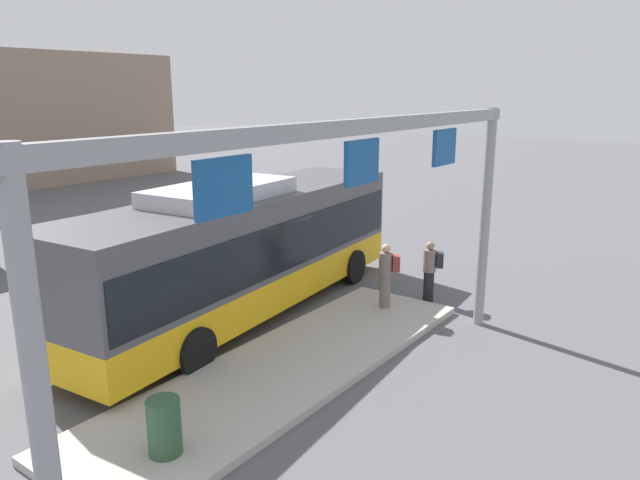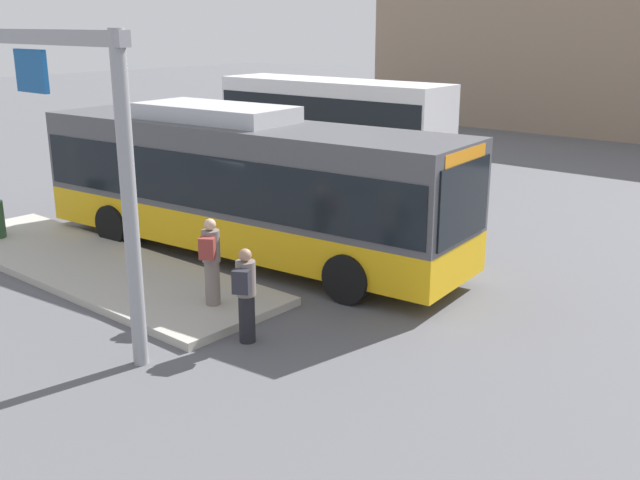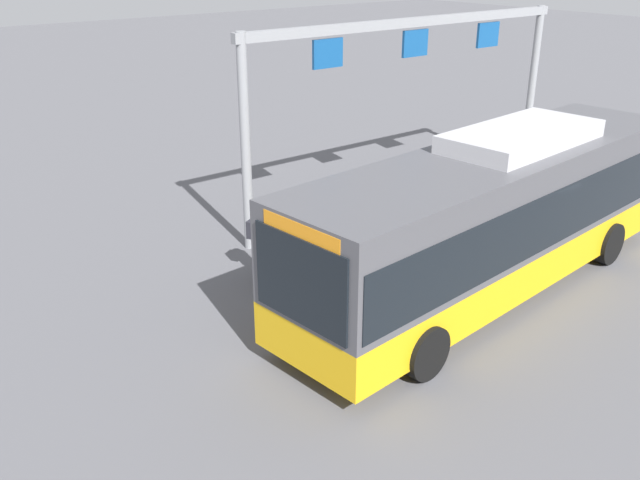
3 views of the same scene
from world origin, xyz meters
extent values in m
plane|color=#56565B|center=(0.00, 0.00, 0.00)|extent=(120.00, 120.00, 0.00)
cube|color=#B2ADA3|center=(-1.88, -2.94, 0.08)|extent=(10.00, 2.80, 0.16)
cube|color=#EAAD14|center=(0.00, 0.00, 0.77)|extent=(11.02, 3.51, 0.85)
cube|color=#4C4C51|center=(0.00, 0.00, 2.15)|extent=(11.02, 3.51, 1.90)
cube|color=black|center=(0.00, 0.00, 1.95)|extent=(10.81, 3.53, 1.20)
cube|color=black|center=(5.41, 0.51, 2.05)|extent=(0.24, 2.12, 1.50)
cube|color=#B7B7BC|center=(-0.81, -0.08, 3.28)|extent=(3.94, 2.10, 0.36)
cube|color=orange|center=(5.34, 0.51, 2.90)|extent=(0.28, 1.75, 0.28)
cylinder|color=black|center=(3.49, 1.54, 0.50)|extent=(1.02, 0.39, 1.00)
cylinder|color=black|center=(3.71, -0.85, 0.50)|extent=(1.02, 0.39, 1.00)
cylinder|color=black|center=(-3.32, 0.89, 0.50)|extent=(1.02, 0.39, 1.00)
cylinder|color=black|center=(-3.09, -1.50, 0.50)|extent=(1.02, 0.39, 1.00)
cube|color=green|center=(-6.48, 11.07, 0.77)|extent=(9.81, 2.85, 0.85)
cube|color=white|center=(-6.48, 11.07, 2.15)|extent=(9.81, 2.85, 1.90)
cube|color=black|center=(-6.48, 11.07, 1.95)|extent=(9.62, 2.88, 1.20)
cylinder|color=black|center=(-9.50, 9.76, 0.50)|extent=(1.01, 0.34, 1.00)
cylinder|color=black|center=(-9.58, 12.15, 0.50)|extent=(1.01, 0.34, 1.00)
cylinder|color=black|center=(-3.77, 9.96, 0.50)|extent=(1.01, 0.34, 1.00)
cylinder|color=black|center=(-3.86, 12.36, 0.50)|extent=(1.01, 0.34, 1.00)
cylinder|color=slate|center=(2.09, -2.87, 0.58)|extent=(0.39, 0.39, 0.85)
cylinder|color=slate|center=(2.09, -2.87, 1.31)|extent=(0.47, 0.47, 0.60)
sphere|color=tan|center=(2.09, -2.87, 1.72)|extent=(0.22, 0.22, 0.22)
cube|color=maroon|center=(2.24, -3.08, 1.34)|extent=(0.33, 0.31, 0.40)
cylinder|color=black|center=(3.54, -3.38, 0.42)|extent=(0.38, 0.38, 0.85)
cylinder|color=slate|center=(3.54, -3.38, 1.15)|extent=(0.46, 0.46, 0.60)
sphere|color=#9E755B|center=(3.54, -3.38, 1.56)|extent=(0.22, 0.22, 0.22)
cube|color=#26262D|center=(3.67, -3.61, 1.18)|extent=(0.33, 0.29, 0.40)
cylinder|color=gray|center=(2.85, -5.08, 2.60)|extent=(0.24, 0.24, 5.20)
cube|color=#144C8C|center=(0.38, -5.08, 4.50)|extent=(0.90, 0.08, 0.70)
camera|label=1|loc=(-10.57, -10.09, 5.62)|focal=33.65mm
camera|label=2|loc=(12.04, -11.43, 5.28)|focal=41.32mm
camera|label=3|loc=(11.21, 8.43, 7.00)|focal=38.87mm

